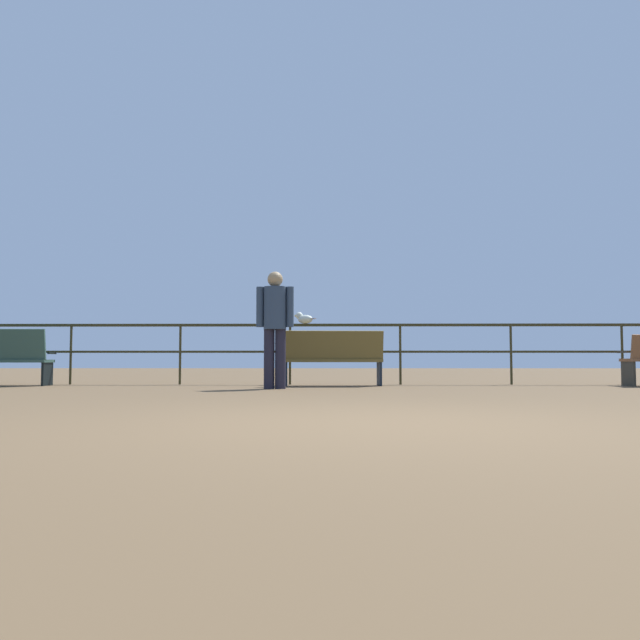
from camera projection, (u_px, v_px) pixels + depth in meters
The scene contains 5 objects.
ground_plane at pixel (372, 424), 4.54m from camera, with size 60.00×60.00×0.00m, color brown.
pier_railing at pixel (345, 340), 11.78m from camera, with size 18.08×0.05×1.10m.
bench_near_left at pixel (333, 356), 11.06m from camera, with size 1.71×0.68×0.94m.
person_at_railing at pixel (275, 321), 10.05m from camera, with size 0.58×0.35×1.82m.
seagull_on_rail at pixel (304, 318), 11.83m from camera, with size 0.42×0.30×0.22m.
Camera 1 is at (-0.31, -4.58, 0.45)m, focal length 36.41 mm.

